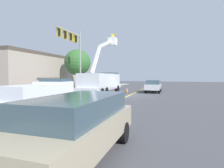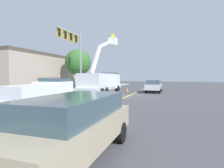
% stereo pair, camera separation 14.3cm
% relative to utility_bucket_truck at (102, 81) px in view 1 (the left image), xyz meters
% --- Properties ---
extents(ground, '(120.00, 120.00, 0.00)m').
position_rel_utility_bucket_truck_xyz_m(ground, '(0.76, -3.10, -1.62)').
color(ground, '#47474C').
extents(sidewalk_far_side, '(60.11, 7.73, 0.12)m').
position_rel_utility_bucket_truck_xyz_m(sidewalk_far_side, '(0.17, 5.41, -1.56)').
color(sidewalk_far_side, '#9E9E99').
rests_on(sidewalk_far_side, ground).
extents(lane_centre_stripe, '(49.89, 3.61, 0.01)m').
position_rel_utility_bucket_truck_xyz_m(lane_centre_stripe, '(0.76, -3.10, -1.62)').
color(lane_centre_stripe, yellow).
rests_on(lane_centre_stripe, ground).
extents(utility_bucket_truck, '(8.35, 3.06, 7.33)m').
position_rel_utility_bucket_truck_xyz_m(utility_bucket_truck, '(0.00, 0.00, 0.00)').
color(utility_bucket_truck, silver).
rests_on(utility_bucket_truck, ground).
extents(service_pickup_truck, '(5.73, 2.50, 2.06)m').
position_rel_utility_bucket_truck_xyz_m(service_pickup_truck, '(-10.34, -0.70, -0.50)').
color(service_pickup_truck, white).
rests_on(service_pickup_truck, ground).
extents(passing_minivan, '(4.92, 2.23, 1.69)m').
position_rel_utility_bucket_truck_xyz_m(passing_minivan, '(6.23, -5.00, -0.65)').
color(passing_minivan, silver).
rests_on(passing_minivan, ground).
extents(trailing_sedan, '(4.92, 2.23, 1.69)m').
position_rel_utility_bucket_truck_xyz_m(trailing_sedan, '(-15.27, -6.49, -0.65)').
color(trailing_sedan, tan).
rests_on(trailing_sedan, ground).
extents(traffic_cone_leading, '(0.40, 0.40, 0.70)m').
position_rel_utility_bucket_truck_xyz_m(traffic_cone_leading, '(-12.36, -2.60, -1.27)').
color(traffic_cone_leading, black).
rests_on(traffic_cone_leading, ground).
extents(traffic_cone_mid_front, '(0.40, 0.40, 0.73)m').
position_rel_utility_bucket_truck_xyz_m(traffic_cone_mid_front, '(-6.47, -2.35, -1.26)').
color(traffic_cone_mid_front, black).
rests_on(traffic_cone_mid_front, ground).
extents(traffic_cone_mid_rear, '(0.40, 0.40, 0.84)m').
position_rel_utility_bucket_truck_xyz_m(traffic_cone_mid_rear, '(-1.71, -2.15, -1.21)').
color(traffic_cone_mid_rear, black).
rests_on(traffic_cone_mid_rear, ground).
extents(traffic_cone_trailing, '(0.40, 0.40, 0.72)m').
position_rel_utility_bucket_truck_xyz_m(traffic_cone_trailing, '(4.11, -1.84, -1.26)').
color(traffic_cone_trailing, black).
rests_on(traffic_cone_trailing, ground).
extents(traffic_signal_mast, '(5.82, 0.83, 8.44)m').
position_rel_utility_bucket_truck_xyz_m(traffic_signal_mast, '(0.93, 4.44, 4.48)').
color(traffic_signal_mast, gray).
rests_on(traffic_signal_mast, ground).
extents(commercial_building_backdrop, '(19.18, 8.64, 5.78)m').
position_rel_utility_bucket_truck_xyz_m(commercial_building_backdrop, '(4.86, 14.23, 1.27)').
color(commercial_building_backdrop, '#A89989').
rests_on(commercial_building_backdrop, ground).
extents(street_tree_right, '(4.29, 4.29, 6.65)m').
position_rel_utility_bucket_truck_xyz_m(street_tree_right, '(6.63, 7.51, 2.88)').
color(street_tree_right, brown).
rests_on(street_tree_right, ground).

